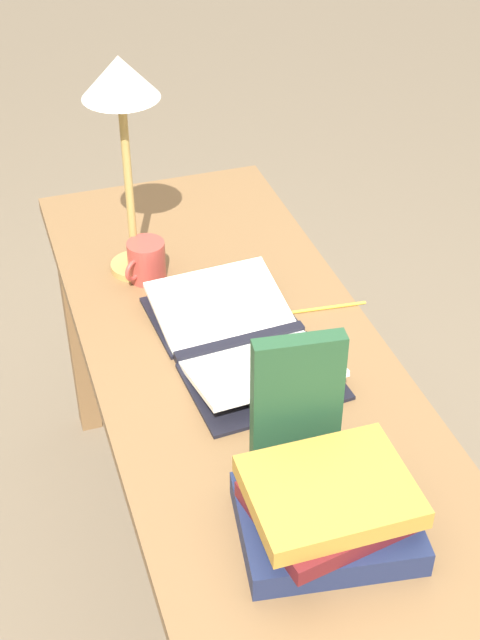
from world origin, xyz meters
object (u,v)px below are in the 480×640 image
Objects in this scene: book_stack_tall at (328,510)px; book_standing_upright at (294,403)px; reading_lamp at (121,100)px; coffee_mug at (146,261)px; open_book at (240,340)px; pencil at (327,308)px.

book_standing_upright reaches higher than book_stack_tall.
reading_lamp reaches higher than coffee_mug.
open_book is 0.23m from pencil.
reading_lamp is at bearing 18.23° from open_book.
coffee_mug reaches higher than open_book.
reading_lamp is 0.60m from pencil.
book_stack_tall is 0.18m from book_standing_upright.
open_book is 0.32m from coffee_mug.
open_book is at bearing 106.63° from pencil.
coffee_mug is at bearing 55.18° from pencil.
coffee_mug is at bearing 7.47° from book_stack_tall.
open_book is at bearing -158.12° from reading_lamp.
book_stack_tall reaches higher than open_book.
reading_lamp is at bearing 8.20° from book_stack_tall.
reading_lamp reaches higher than book_standing_upright.
open_book is 0.49m from book_stack_tall.
book_stack_tall is (-0.49, 0.02, 0.04)m from open_book.
reading_lamp is 2.86× the size of pencil.
book_standing_upright is 0.54× the size of reading_lamp.
reading_lamp reaches higher than book_stack_tall.
book_standing_upright is 1.54× the size of pencil.
open_book is 1.77× the size of book_standing_upright.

